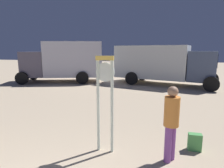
% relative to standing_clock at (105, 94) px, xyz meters
% --- Properties ---
extents(standing_clock, '(0.44, 0.10, 2.29)m').
position_rel_standing_clock_xyz_m(standing_clock, '(0.00, 0.00, 0.00)').
color(standing_clock, silver).
rests_on(standing_clock, ground_plane).
extents(person_near_clock, '(0.32, 0.32, 1.68)m').
position_rel_standing_clock_xyz_m(person_near_clock, '(1.49, -0.09, -0.47)').
color(person_near_clock, '#86489E').
rests_on(person_near_clock, ground_plane).
extents(backpack, '(0.31, 0.21, 0.42)m').
position_rel_standing_clock_xyz_m(backpack, '(2.12, 0.50, -1.20)').
color(backpack, '#4B9E4F').
rests_on(backpack, ground_plane).
extents(box_truck_near, '(7.25, 4.10, 2.73)m').
position_rel_standing_clock_xyz_m(box_truck_near, '(1.52, 9.77, 0.11)').
color(box_truck_near, silver).
rests_on(box_truck_near, ground_plane).
extents(box_truck_far, '(6.55, 4.07, 3.03)m').
position_rel_standing_clock_xyz_m(box_truck_far, '(-5.60, 9.34, 0.22)').
color(box_truck_far, silver).
rests_on(box_truck_far, ground_plane).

